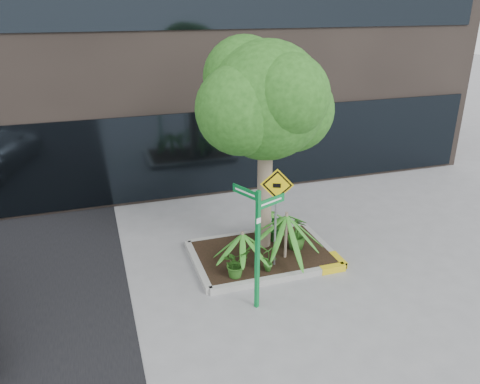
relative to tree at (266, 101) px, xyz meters
name	(u,v)px	position (x,y,z in m)	size (l,w,h in m)	color
ground	(259,265)	(-0.35, -0.67, -3.71)	(80.00, 80.00, 0.00)	gray
planter	(264,254)	(-0.12, -0.40, -3.61)	(3.35, 2.36, 0.15)	#9E9E99
tree	(266,101)	(0.00, 0.00, 0.00)	(3.39, 3.01, 5.08)	gray
palm_front	(287,215)	(0.27, -0.75, -2.48)	(1.30, 1.30, 1.44)	gray
palm_left	(243,234)	(-0.77, -0.71, -2.81)	(0.91, 0.91, 1.01)	gray
palm_back	(270,212)	(0.30, 0.34, -2.87)	(0.83, 0.83, 0.92)	gray
shrub_a	(236,263)	(-1.08, -1.17, -3.25)	(0.57, 0.57, 0.63)	#255418
shrub_b	(297,233)	(0.69, -0.45, -3.16)	(0.45, 0.45, 0.81)	#295D1B
shrub_c	(268,258)	(-0.33, -1.19, -3.24)	(0.34, 0.34, 0.64)	#2B651F
shrub_d	(276,228)	(0.36, 0.07, -3.20)	(0.40, 0.40, 0.72)	#18561A
street_sign_post	(258,236)	(-0.93, -2.10, -2.14)	(0.94, 0.71, 2.54)	#0B8136
cattle_sign	(276,202)	(-0.10, -1.01, -1.99)	(0.66, 0.31, 2.33)	slate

